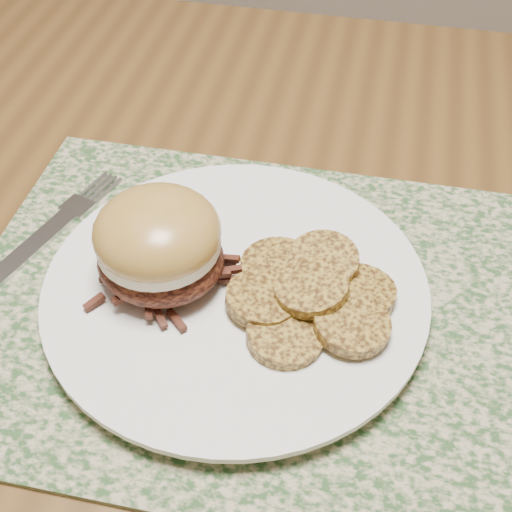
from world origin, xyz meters
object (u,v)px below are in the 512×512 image
at_px(dinner_plate, 236,291).
at_px(pork_sandwich, 159,243).
at_px(fork, 36,244).
at_px(dining_table, 31,323).

xyz_separation_m(dinner_plate, pork_sandwich, (-0.05, -0.00, 0.04)).
distance_m(dinner_plate, fork, 0.17).
xyz_separation_m(dinner_plate, fork, (-0.17, 0.02, -0.01)).
bearing_deg(fork, dining_table, -124.33).
relative_size(dinner_plate, fork, 1.34).
bearing_deg(dinner_plate, pork_sandwich, -176.31).
relative_size(pork_sandwich, fork, 0.60).
bearing_deg(dining_table, pork_sandwich, -4.73).
xyz_separation_m(dining_table, fork, (0.02, 0.01, 0.09)).
bearing_deg(pork_sandwich, dining_table, -163.86).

